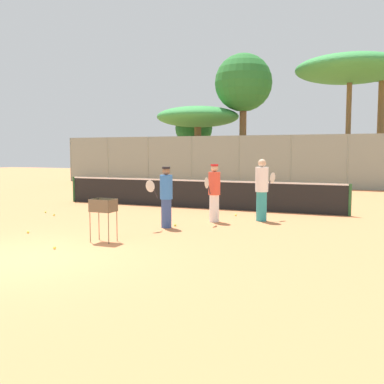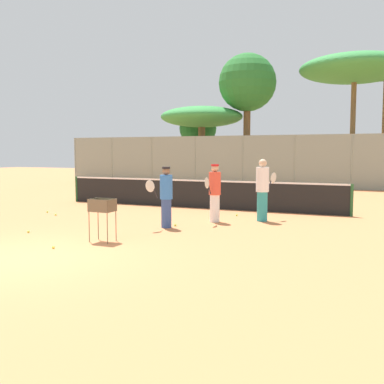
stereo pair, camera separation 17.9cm
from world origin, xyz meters
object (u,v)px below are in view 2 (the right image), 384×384
object	(u,v)px
player_white_outfit	(166,196)
ball_cart	(102,209)
tennis_net	(196,193)
parked_car	(257,172)
player_yellow_shirt	(215,192)
player_red_cap	(263,189)

from	to	relation	value
player_white_outfit	ball_cart	size ratio (longest dim) A/B	1.68
tennis_net	player_white_outfit	world-z (taller)	player_white_outfit
player_white_outfit	parked_car	world-z (taller)	player_white_outfit
tennis_net	parked_car	distance (m)	15.56
player_yellow_shirt	parked_car	size ratio (longest dim) A/B	0.42
tennis_net	player_white_outfit	xyz separation A→B (m)	(0.96, -4.40, 0.33)
player_yellow_shirt	parked_car	bearing A→B (deg)	-164.30
player_red_cap	parked_car	distance (m)	18.30
tennis_net	player_yellow_shirt	bearing A→B (deg)	-57.47
player_white_outfit	player_yellow_shirt	distance (m)	1.76
player_white_outfit	player_red_cap	size ratio (longest dim) A/B	0.90
player_red_cap	parked_car	size ratio (longest dim) A/B	0.45
player_yellow_shirt	player_red_cap	bearing A→B (deg)	123.57
player_red_cap	ball_cart	world-z (taller)	player_red_cap
player_white_outfit	player_red_cap	xyz separation A→B (m)	(2.17, 2.24, 0.09)
player_red_cap	player_yellow_shirt	xyz separation A→B (m)	(-1.29, -0.72, -0.07)
ball_cart	tennis_net	bearing A→B (deg)	93.89
tennis_net	player_white_outfit	distance (m)	4.52
player_red_cap	player_yellow_shirt	size ratio (longest dim) A/B	1.09
player_red_cap	ball_cart	distance (m)	5.32
tennis_net	ball_cart	size ratio (longest dim) A/B	11.00
tennis_net	player_red_cap	bearing A→B (deg)	-34.61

